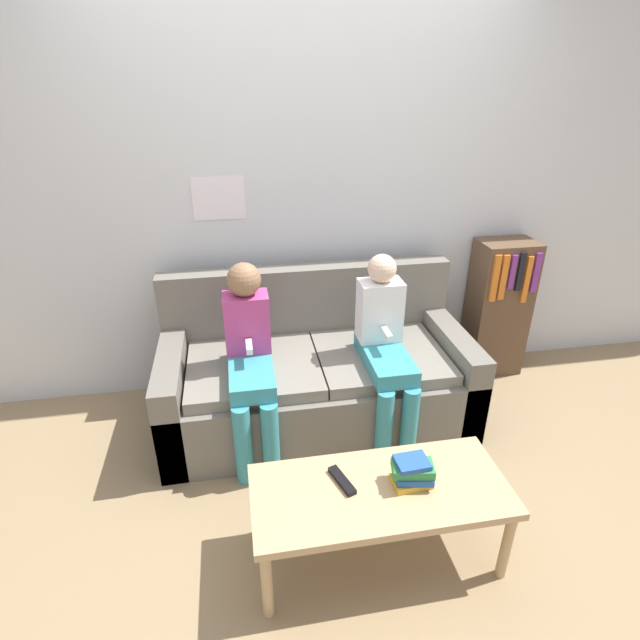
# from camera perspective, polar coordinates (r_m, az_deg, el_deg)

# --- Properties ---
(ground_plane) EXTENTS (10.00, 10.00, 0.00)m
(ground_plane) POSITION_cam_1_polar(r_m,az_deg,el_deg) (2.79, 1.51, -17.31)
(ground_plane) COLOR #937A56
(wall_back) EXTENTS (8.00, 0.06, 2.60)m
(wall_back) POSITION_cam_1_polar(r_m,az_deg,el_deg) (3.10, -2.18, 14.82)
(wall_back) COLOR silver
(wall_back) RESTS_ON ground_plane
(couch) EXTENTS (1.79, 0.84, 0.87)m
(couch) POSITION_cam_1_polar(r_m,az_deg,el_deg) (3.03, -0.48, -6.41)
(couch) COLOR #6B665B
(couch) RESTS_ON ground_plane
(coffee_table) EXTENTS (1.07, 0.47, 0.39)m
(coffee_table) POSITION_cam_1_polar(r_m,az_deg,el_deg) (2.21, 6.87, -19.31)
(coffee_table) COLOR tan
(coffee_table) RESTS_ON ground_plane
(person_left) EXTENTS (0.24, 0.57, 1.05)m
(person_left) POSITION_cam_1_polar(r_m,az_deg,el_deg) (2.66, -8.05, -3.84)
(person_left) COLOR teal
(person_left) RESTS_ON ground_plane
(person_right) EXTENTS (0.24, 0.57, 1.06)m
(person_right) POSITION_cam_1_polar(r_m,az_deg,el_deg) (2.78, 7.43, -2.71)
(person_right) COLOR teal
(person_right) RESTS_ON ground_plane
(tv_remote) EXTENTS (0.09, 0.17, 0.02)m
(tv_remote) POSITION_cam_1_polar(r_m,az_deg,el_deg) (2.18, 2.53, -17.86)
(tv_remote) COLOR black
(tv_remote) RESTS_ON coffee_table
(book_stack) EXTENTS (0.18, 0.14, 0.12)m
(book_stack) POSITION_cam_1_polar(r_m,az_deg,el_deg) (2.18, 10.53, -16.72)
(book_stack) COLOR gold
(book_stack) RESTS_ON coffee_table
(bookshelf) EXTENTS (0.37, 0.28, 0.95)m
(bookshelf) POSITION_cam_1_polar(r_m,az_deg,el_deg) (3.63, 19.66, 1.32)
(bookshelf) COLOR brown
(bookshelf) RESTS_ON ground_plane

